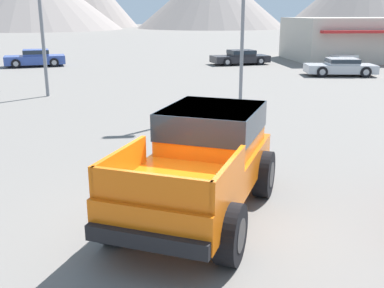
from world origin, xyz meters
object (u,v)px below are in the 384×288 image
(parked_car_white, at_px, (331,55))
(traffic_light_main, at_px, (47,1))
(orange_pickup_truck, at_px, (204,156))
(parked_car_blue, at_px, (35,58))
(parked_car_silver, at_px, (341,67))
(parked_car_dark, at_px, (240,57))

(parked_car_white, xyz_separation_m, traffic_light_main, (-19.03, -10.40, 3.67))
(orange_pickup_truck, relative_size, parked_car_blue, 1.16)
(parked_car_silver, xyz_separation_m, parked_car_dark, (-4.85, 7.02, -0.00))
(parked_car_silver, relative_size, traffic_light_main, 0.73)
(parked_car_blue, height_order, parked_car_silver, parked_car_blue)
(parked_car_blue, bearing_deg, parked_car_silver, -122.40)
(orange_pickup_truck, distance_m, parked_car_white, 28.86)
(orange_pickup_truck, bearing_deg, parked_car_blue, 134.03)
(traffic_light_main, bearing_deg, parked_car_blue, 16.30)
(orange_pickup_truck, height_order, parked_car_blue, orange_pickup_truck)
(orange_pickup_truck, distance_m, parked_car_blue, 27.73)
(orange_pickup_truck, distance_m, parked_car_dark, 26.68)
(parked_car_dark, xyz_separation_m, traffic_light_main, (-11.99, -10.78, 3.76))
(parked_car_silver, distance_m, parked_car_white, 7.00)
(orange_pickup_truck, relative_size, parked_car_silver, 1.17)
(parked_car_silver, bearing_deg, parked_car_dark, 43.03)
(parked_car_white, xyz_separation_m, parked_car_dark, (-7.03, 0.37, -0.09))
(parked_car_white, distance_m, parked_car_dark, 7.04)
(parked_car_blue, distance_m, parked_car_dark, 15.27)
(parked_car_blue, xyz_separation_m, parked_car_silver, (20.11, -7.43, -0.06))
(parked_car_dark, bearing_deg, parked_car_white, -102.49)
(parked_car_dark, distance_m, traffic_light_main, 16.56)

